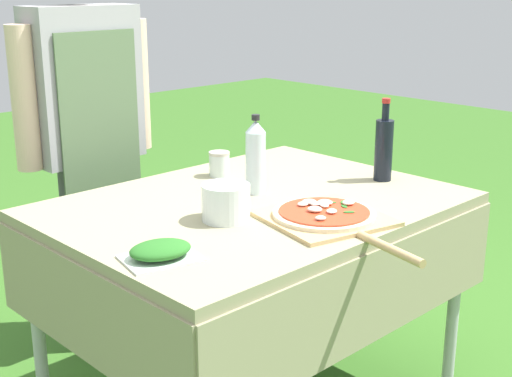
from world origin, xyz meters
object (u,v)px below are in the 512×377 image
at_px(pizza_on_peel, 327,216).
at_px(water_bottle, 256,157).
at_px(prep_table, 254,224).
at_px(oil_bottle, 384,148).
at_px(sauce_jar, 219,165).
at_px(mixing_tub, 226,202).
at_px(person_cook, 87,124).
at_px(herb_container, 160,251).

distance_m(pizza_on_peel, water_bottle, 0.37).
relative_size(prep_table, water_bottle, 4.86).
bearing_deg(oil_bottle, sauce_jar, 130.74).
bearing_deg(mixing_tub, oil_bottle, -5.04).
relative_size(oil_bottle, water_bottle, 1.10).
height_order(water_bottle, sauce_jar, water_bottle).
xyz_separation_m(prep_table, sauce_jar, (0.12, 0.30, 0.12)).
bearing_deg(person_cook, sauce_jar, 114.02).
height_order(pizza_on_peel, sauce_jar, sauce_jar).
xyz_separation_m(prep_table, herb_container, (-0.51, -0.19, 0.10)).
height_order(oil_bottle, mixing_tub, oil_bottle).
relative_size(oil_bottle, herb_container, 1.34).
bearing_deg(water_bottle, mixing_tub, -151.55).
height_order(oil_bottle, water_bottle, oil_bottle).
bearing_deg(prep_table, pizza_on_peel, -86.16).
xyz_separation_m(prep_table, oil_bottle, (0.49, -0.13, 0.19)).
bearing_deg(prep_table, water_bottle, 42.94).
xyz_separation_m(prep_table, water_bottle, (0.07, 0.06, 0.20)).
xyz_separation_m(person_cook, herb_container, (-0.39, -0.98, -0.13)).
bearing_deg(prep_table, sauce_jar, 68.65).
bearing_deg(sauce_jar, mixing_tub, -128.86).
height_order(prep_table, water_bottle, water_bottle).
bearing_deg(water_bottle, prep_table, -137.06).
bearing_deg(sauce_jar, water_bottle, -102.13).
xyz_separation_m(person_cook, oil_bottle, (0.61, -0.93, -0.04)).
relative_size(mixing_tub, sauce_jar, 1.60).
bearing_deg(oil_bottle, mixing_tub, 174.96).
xyz_separation_m(oil_bottle, mixing_tub, (-0.68, 0.06, -0.06)).
height_order(herb_container, mixing_tub, mixing_tub).
xyz_separation_m(water_bottle, sauce_jar, (0.05, 0.24, -0.08)).
distance_m(pizza_on_peel, sauce_jar, 0.60).
height_order(prep_table, pizza_on_peel, pizza_on_peel).
xyz_separation_m(person_cook, mixing_tub, (-0.07, -0.87, -0.10)).
height_order(pizza_on_peel, mixing_tub, mixing_tub).
bearing_deg(oil_bottle, pizza_on_peel, -162.29).
distance_m(water_bottle, sauce_jar, 0.26).
height_order(prep_table, person_cook, person_cook).
distance_m(pizza_on_peel, oil_bottle, 0.51).
bearing_deg(water_bottle, oil_bottle, -24.66).
bearing_deg(pizza_on_peel, person_cook, 109.92).
bearing_deg(prep_table, oil_bottle, -15.23).
bearing_deg(mixing_tub, water_bottle, 28.45).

